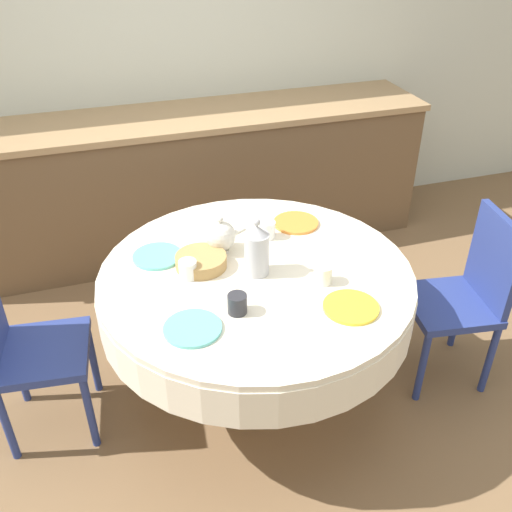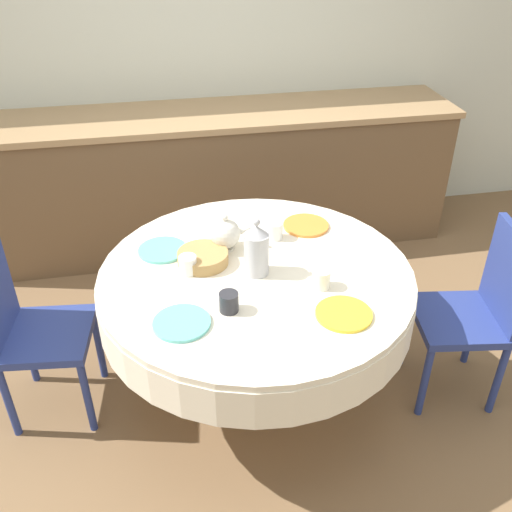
{
  "view_description": "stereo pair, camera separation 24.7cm",
  "coord_description": "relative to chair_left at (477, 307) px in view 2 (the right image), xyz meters",
  "views": [
    {
      "loc": [
        -0.63,
        -1.98,
        2.18
      ],
      "look_at": [
        0.0,
        0.0,
        0.83
      ],
      "focal_mm": 40.0,
      "sensor_mm": 36.0,
      "label": 1
    },
    {
      "loc": [
        -0.39,
        -2.04,
        2.18
      ],
      "look_at": [
        0.0,
        0.0,
        0.83
      ],
      "focal_mm": 40.0,
      "sensor_mm": 36.0,
      "label": 2
    }
  ],
  "objects": [
    {
      "name": "bread_basket",
      "position": [
        -1.26,
        0.26,
        0.27
      ],
      "size": [
        0.23,
        0.23,
        0.06
      ],
      "primitive_type": "cylinder",
      "color": "#AD844C",
      "rests_on": "dining_table"
    },
    {
      "name": "teapot",
      "position": [
        -1.14,
        0.36,
        0.32
      ],
      "size": [
        0.19,
        0.14,
        0.18
      ],
      "color": "silver",
      "rests_on": "dining_table"
    },
    {
      "name": "plate_near_right",
      "position": [
        -0.75,
        -0.22,
        0.25
      ],
      "size": [
        0.23,
        0.23,
        0.01
      ],
      "primitive_type": "cylinder",
      "color": "yellow",
      "rests_on": "dining_table"
    },
    {
      "name": "cup_far_right",
      "position": [
        -0.89,
        0.42,
        0.28
      ],
      "size": [
        0.08,
        0.08,
        0.08
      ],
      "primitive_type": "cylinder",
      "color": "white",
      "rests_on": "dining_table"
    },
    {
      "name": "plate_far_left",
      "position": [
        -1.43,
        0.4,
        0.25
      ],
      "size": [
        0.23,
        0.23,
        0.01
      ],
      "primitive_type": "cylinder",
      "color": "#60BCB7",
      "rests_on": "dining_table"
    },
    {
      "name": "kitchen_counter",
      "position": [
        -1.03,
        1.7,
        -0.03
      ],
      "size": [
        3.24,
        0.64,
        0.95
      ],
      "color": "brown",
      "rests_on": "ground_plane"
    },
    {
      "name": "dining_table",
      "position": [
        -1.03,
        0.15,
        0.12
      ],
      "size": [
        1.41,
        1.41,
        0.75
      ],
      "color": "brown",
      "rests_on": "ground_plane"
    },
    {
      "name": "ground_plane",
      "position": [
        -1.03,
        0.15,
        -0.51
      ],
      "size": [
        12.0,
        12.0,
        0.0
      ],
      "primitive_type": "plane",
      "color": "brown"
    },
    {
      "name": "chair_right",
      "position": [
        -2.07,
        0.27,
        0.0
      ],
      "size": [
        0.44,
        0.44,
        0.91
      ],
      "rotation": [
        0.0,
        0.0,
        -1.68
      ],
      "color": "navy",
      "rests_on": "ground_plane"
    },
    {
      "name": "plate_near_left",
      "position": [
        -1.39,
        -0.15,
        0.25
      ],
      "size": [
        0.23,
        0.23,
        0.01
      ],
      "primitive_type": "cylinder",
      "color": "#60BCB7",
      "rests_on": "dining_table"
    },
    {
      "name": "coffee_carafe",
      "position": [
        -1.03,
        0.14,
        0.36
      ],
      "size": [
        0.11,
        0.11,
        0.27
      ],
      "color": "#B2B2B7",
      "rests_on": "dining_table"
    },
    {
      "name": "wall_back",
      "position": [
        -1.03,
        2.03,
        0.79
      ],
      "size": [
        7.0,
        0.05,
        2.6
      ],
      "color": "beige",
      "rests_on": "ground_plane"
    },
    {
      "name": "cup_far_left",
      "position": [
        -1.33,
        0.2,
        0.28
      ],
      "size": [
        0.08,
        0.08,
        0.08
      ],
      "primitive_type": "cylinder",
      "color": "white",
      "rests_on": "dining_table"
    },
    {
      "name": "cup_near_right",
      "position": [
        -0.79,
        -0.01,
        0.28
      ],
      "size": [
        0.08,
        0.08,
        0.08
      ],
      "primitive_type": "cylinder",
      "color": "white",
      "rests_on": "dining_table"
    },
    {
      "name": "cup_near_left",
      "position": [
        -1.19,
        -0.1,
        0.28
      ],
      "size": [
        0.08,
        0.08,
        0.08
      ],
      "primitive_type": "cylinder",
      "color": "#28282D",
      "rests_on": "dining_table"
    },
    {
      "name": "plate_far_right",
      "position": [
        -0.71,
        0.49,
        0.25
      ],
      "size": [
        0.23,
        0.23,
        0.01
      ],
      "primitive_type": "cylinder",
      "color": "orange",
      "rests_on": "dining_table"
    },
    {
      "name": "chair_left",
      "position": [
        0.0,
        0.0,
        0.0
      ],
      "size": [
        0.45,
        0.45,
        0.91
      ],
      "rotation": [
        0.0,
        0.0,
        1.42
      ],
      "color": "navy",
      "rests_on": "ground_plane"
    }
  ]
}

